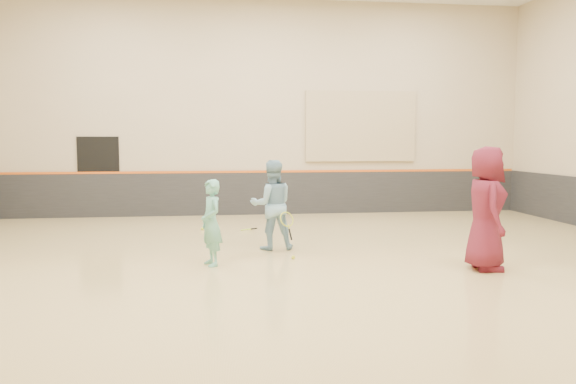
{
  "coord_description": "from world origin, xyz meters",
  "views": [
    {
      "loc": [
        -1.37,
        -9.79,
        2.1
      ],
      "look_at": [
        -0.03,
        0.4,
        1.15
      ],
      "focal_mm": 35.0,
      "sensor_mm": 36.0,
      "label": 1
    }
  ],
  "objects": [
    {
      "name": "room",
      "position": [
        0.0,
        0.0,
        0.81
      ],
      "size": [
        15.04,
        12.04,
        6.22
      ],
      "color": "tan",
      "rests_on": "ground"
    },
    {
      "name": "wainscot_back",
      "position": [
        0.0,
        5.97,
        0.6
      ],
      "size": [
        14.9,
        0.04,
        1.2
      ],
      "primitive_type": "cube",
      "color": "#232326",
      "rests_on": "floor"
    },
    {
      "name": "accent_stripe",
      "position": [
        0.0,
        5.96,
        1.22
      ],
      "size": [
        14.9,
        0.03,
        0.06
      ],
      "primitive_type": "cube",
      "color": "#D85914",
      "rests_on": "wall_back"
    },
    {
      "name": "acoustic_panel",
      "position": [
        2.8,
        5.95,
        2.5
      ],
      "size": [
        3.2,
        0.08,
        2.0
      ],
      "primitive_type": "cube",
      "color": "tan",
      "rests_on": "wall_back"
    },
    {
      "name": "doorway",
      "position": [
        -4.5,
        5.98,
        1.1
      ],
      "size": [
        1.1,
        0.05,
        2.2
      ],
      "primitive_type": "cube",
      "color": "black",
      "rests_on": "floor"
    },
    {
      "name": "girl",
      "position": [
        -1.44,
        -0.41,
        0.73
      ],
      "size": [
        0.51,
        0.62,
        1.45
      ],
      "primitive_type": "imported",
      "rotation": [
        0.0,
        0.0,
        -1.22
      ],
      "color": "#6BB9A6",
      "rests_on": "floor"
    },
    {
      "name": "instructor",
      "position": [
        -0.29,
        0.86,
        0.86
      ],
      "size": [
        0.88,
        0.71,
        1.72
      ],
      "primitive_type": "imported",
      "rotation": [
        0.0,
        0.0,
        3.22
      ],
      "color": "#7FACC5",
      "rests_on": "floor"
    },
    {
      "name": "young_man",
      "position": [
        2.98,
        -1.29,
        1.0
      ],
      "size": [
        0.8,
        1.08,
        2.01
      ],
      "primitive_type": "imported",
      "rotation": [
        0.0,
        0.0,
        1.39
      ],
      "color": "maroon",
      "rests_on": "floor"
    },
    {
      "name": "held_racket",
      "position": [
        -0.05,
        0.47,
        0.63
      ],
      "size": [
        0.29,
        0.29,
        0.62
      ],
      "primitive_type": null,
      "color": "gold",
      "rests_on": "instructor"
    },
    {
      "name": "spare_racket",
      "position": [
        -0.65,
        3.24,
        0.07
      ],
      "size": [
        0.63,
        0.63,
        0.14
      ],
      "primitive_type": null,
      "color": "#B2DF30",
      "rests_on": "floor"
    },
    {
      "name": "ball_under_racket",
      "position": [
        -0.01,
        -0.11,
        0.03
      ],
      "size": [
        0.07,
        0.07,
        0.07
      ],
      "primitive_type": "sphere",
      "color": "yellow",
      "rests_on": "floor"
    },
    {
      "name": "ball_in_hand",
      "position": [
        3.18,
        -1.41,
        1.24
      ],
      "size": [
        0.07,
        0.07,
        0.07
      ],
      "primitive_type": "sphere",
      "color": "#C4D130",
      "rests_on": "young_man"
    },
    {
      "name": "ball_beside_spare",
      "position": [
        -1.67,
        3.34,
        0.03
      ],
      "size": [
        0.07,
        0.07,
        0.07
      ],
      "primitive_type": "sphere",
      "color": "#CCD732",
      "rests_on": "floor"
    }
  ]
}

